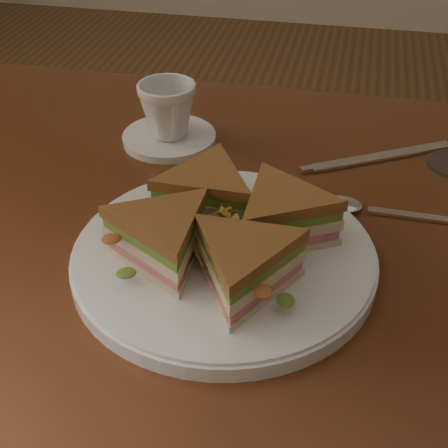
# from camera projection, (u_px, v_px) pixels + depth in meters

# --- Properties ---
(table) EXTENTS (1.20, 0.80, 0.75)m
(table) POSITION_uv_depth(u_px,v_px,m) (274.00, 312.00, 0.72)
(table) COLOR #3B1A0D
(table) RESTS_ON ground
(plate) EXTENTS (0.31, 0.31, 0.02)m
(plate) POSITION_uv_depth(u_px,v_px,m) (224.00, 258.00, 0.63)
(plate) COLOR white
(plate) RESTS_ON table
(sandwich_wedges) EXTENTS (0.27, 0.27, 0.06)m
(sandwich_wedges) POSITION_uv_depth(u_px,v_px,m) (224.00, 228.00, 0.61)
(sandwich_wedges) COLOR beige
(sandwich_wedges) RESTS_ON plate
(crisps_mound) EXTENTS (0.09, 0.09, 0.05)m
(crisps_mound) POSITION_uv_depth(u_px,v_px,m) (224.00, 231.00, 0.61)
(crisps_mound) COLOR orange
(crisps_mound) RESTS_ON plate
(spoon) EXTENTS (0.18, 0.03, 0.01)m
(spoon) POSITION_uv_depth(u_px,v_px,m) (362.00, 208.00, 0.71)
(spoon) COLOR silver
(spoon) RESTS_ON table
(knife) EXTENTS (0.19, 0.12, 0.00)m
(knife) POSITION_uv_depth(u_px,v_px,m) (372.00, 159.00, 0.80)
(knife) COLOR silver
(knife) RESTS_ON table
(saucer) EXTENTS (0.13, 0.13, 0.01)m
(saucer) POSITION_uv_depth(u_px,v_px,m) (169.00, 138.00, 0.84)
(saucer) COLOR white
(saucer) RESTS_ON table
(coffee_cup) EXTENTS (0.09, 0.09, 0.07)m
(coffee_cup) POSITION_uv_depth(u_px,v_px,m) (168.00, 110.00, 0.82)
(coffee_cup) COLOR white
(coffee_cup) RESTS_ON saucer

